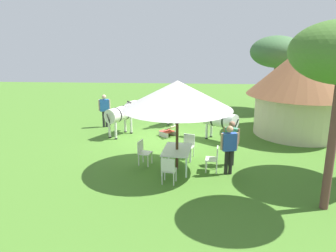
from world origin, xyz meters
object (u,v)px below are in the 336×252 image
at_px(patio_chair_near_hut, 214,157).
at_px(striped_lounge_chair, 168,131).
at_px(thatched_hut, 302,86).
at_px(acacia_tree_right_background, 277,52).
at_px(patio_chair_west_end, 143,151).
at_px(patio_chair_near_lawn, 188,144).
at_px(standing_watcher, 105,108).
at_px(zebra_by_umbrella, 121,114).
at_px(patio_chair_east_end, 169,169).
at_px(zebra_nearest_camera, 219,120).
at_px(zebra_toward_hut, 178,105).
at_px(guest_behind_table, 231,139).
at_px(shade_umbrella, 177,95).
at_px(guest_beside_umbrella, 229,145).
at_px(patio_dining_table, 177,151).

height_order(patio_chair_near_hut, striped_lounge_chair, patio_chair_near_hut).
bearing_deg(thatched_hut, acacia_tree_right_background, -179.94).
bearing_deg(patio_chair_west_end, patio_chair_near_lawn, 134.28).
distance_m(standing_watcher, striped_lounge_chair, 3.70).
bearing_deg(zebra_by_umbrella, patio_chair_east_end, -34.86).
xyz_separation_m(patio_chair_east_end, zebra_nearest_camera, (-4.76, 1.95, 0.44)).
bearing_deg(acacia_tree_right_background, thatched_hut, 0.06).
height_order(patio_chair_east_end, zebra_toward_hut, zebra_toward_hut).
distance_m(guest_behind_table, striped_lounge_chair, 4.32).
relative_size(zebra_toward_hut, acacia_tree_right_background, 0.43).
bearing_deg(zebra_toward_hut, zebra_nearest_camera, 164.01).
xyz_separation_m(shade_umbrella, zebra_toward_hut, (-6.27, -0.17, -1.62)).
distance_m(patio_chair_east_end, patio_chair_west_end, 1.95).
relative_size(patio_chair_near_lawn, zebra_by_umbrella, 0.47).
relative_size(patio_chair_near_lawn, acacia_tree_right_background, 0.20).
xyz_separation_m(patio_chair_west_end, zebra_by_umbrella, (-3.59, -1.52, 0.51)).
height_order(patio_chair_near_hut, standing_watcher, standing_watcher).
distance_m(patio_chair_east_end, zebra_nearest_camera, 5.17).
distance_m(thatched_hut, striped_lounge_chair, 6.51).
bearing_deg(guest_beside_umbrella, patio_chair_near_hut, -35.60).
distance_m(patio_dining_table, acacia_tree_right_background, 11.74).
bearing_deg(zebra_nearest_camera, standing_watcher, 109.01).
distance_m(zebra_by_umbrella, acacia_tree_right_background, 10.56).
bearing_deg(patio_chair_near_lawn, patio_chair_east_end, 94.00).
distance_m(thatched_hut, standing_watcher, 9.58).
bearing_deg(shade_umbrella, patio_chair_near_hut, 83.61).
height_order(standing_watcher, zebra_by_umbrella, standing_watcher).
relative_size(striped_lounge_chair, acacia_tree_right_background, 0.21).
bearing_deg(shade_umbrella, thatched_hut, 130.28).
relative_size(shade_umbrella, zebra_by_umbrella, 1.96).
distance_m(thatched_hut, acacia_tree_right_background, 5.34).
relative_size(guest_beside_umbrella, zebra_by_umbrella, 0.89).
xyz_separation_m(patio_chair_west_end, zebra_toward_hut, (-5.91, 1.08, 0.52)).
bearing_deg(patio_chair_near_hut, thatched_hut, -34.93).
bearing_deg(thatched_hut, guest_behind_table, -40.83).
distance_m(patio_chair_west_end, striped_lounge_chair, 3.68).
bearing_deg(zebra_nearest_camera, shade_umbrella, -168.89).
height_order(striped_lounge_chair, zebra_by_umbrella, zebra_by_umbrella).
relative_size(zebra_nearest_camera, zebra_by_umbrella, 0.97).
relative_size(patio_chair_near_hut, zebra_toward_hut, 0.47).
bearing_deg(zebra_toward_hut, zebra_by_umbrella, 81.42).
height_order(guest_beside_umbrella, zebra_nearest_camera, guest_beside_umbrella).
xyz_separation_m(thatched_hut, guest_behind_table, (4.22, -3.64, -1.31)).
bearing_deg(patio_chair_near_lawn, acacia_tree_right_background, -103.28).
distance_m(zebra_toward_hut, acacia_tree_right_background, 7.26).
xyz_separation_m(guest_behind_table, standing_watcher, (-4.86, -5.83, 0.02)).
height_order(patio_chair_near_lawn, striped_lounge_chair, patio_chair_near_lawn).
relative_size(patio_dining_table, patio_chair_near_lawn, 1.80).
relative_size(patio_chair_west_end, guest_beside_umbrella, 0.52).
xyz_separation_m(thatched_hut, patio_chair_near_lawn, (3.49, -5.19, -1.78)).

